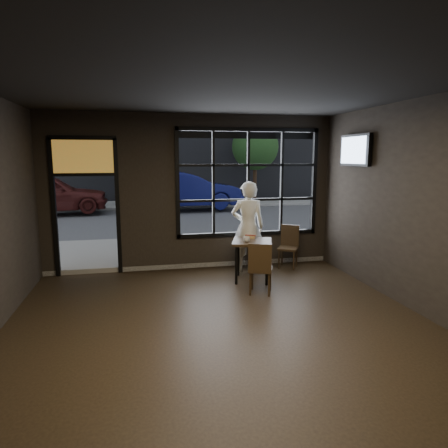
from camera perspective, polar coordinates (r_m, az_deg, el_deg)
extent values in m
cube|color=black|center=(5.36, 0.73, -16.42)|extent=(6.00, 7.00, 0.02)
cube|color=black|center=(4.90, 0.82, 19.83)|extent=(6.00, 7.00, 0.02)
cube|color=black|center=(6.26, 28.67, 1.61)|extent=(0.04, 7.00, 3.20)
cube|color=black|center=(8.52, 3.47, 5.93)|extent=(3.06, 0.12, 2.28)
cube|color=orange|center=(8.26, -19.44, 9.11)|extent=(1.20, 0.06, 0.70)
cube|color=#545456|center=(28.81, -9.87, 4.72)|extent=(60.00, 41.00, 0.04)
cube|color=#5B5956|center=(28.19, -10.25, 19.96)|extent=(28.00, 12.00, 15.00)
cube|color=black|center=(7.65, 4.02, -5.21)|extent=(0.90, 0.90, 0.78)
cube|color=black|center=(6.95, 5.25, -6.21)|extent=(0.51, 0.51, 0.91)
cube|color=black|center=(8.59, 9.14, -3.26)|extent=(0.54, 0.54, 0.90)
imported|color=silver|center=(8.14, 3.42, -0.41)|extent=(0.74, 0.55, 1.86)
imported|color=silver|center=(7.45, 3.23, -2.19)|extent=(0.17, 0.17, 0.10)
cube|color=black|center=(8.00, 18.26, 9.98)|extent=(0.11, 1.01, 0.59)
imported|color=#0F134F|center=(17.42, -5.58, 4.76)|extent=(4.91, 1.95, 1.59)
imported|color=#491816|center=(17.51, -23.84, 3.96)|extent=(4.78, 2.45, 1.56)
cylinder|color=#332114|center=(19.42, -15.09, 5.34)|extent=(0.19, 0.19, 2.04)
sphere|color=#274E20|center=(19.38, -15.31, 10.26)|extent=(2.23, 2.23, 2.23)
cylinder|color=#332114|center=(20.68, 4.42, 6.05)|extent=(0.20, 0.20, 2.17)
sphere|color=#274F14|center=(20.65, 4.48, 10.95)|extent=(2.36, 2.36, 2.36)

